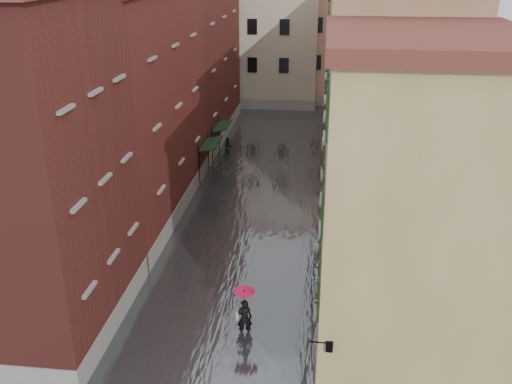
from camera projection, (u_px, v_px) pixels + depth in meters
The scene contains 16 objects.
ground at pixel (225, 308), 24.65m from camera, with size 120.00×120.00×0.00m, color #535456.
floodwater at pixel (259, 191), 36.53m from camera, with size 10.00×60.00×0.20m, color #484C4F.
building_left_near at pixel (26, 177), 21.09m from camera, with size 6.00×8.00×13.00m, color maroon.
building_left_mid at pixel (124, 110), 31.27m from camera, with size 6.00×14.00×12.50m, color #591D1C.
building_left_far at pixel (187, 53), 44.73m from camera, with size 6.00×16.00×14.00m, color maroon.
building_right_near at pixel (410, 215), 19.84m from camera, with size 6.00×8.00×11.50m, color #9F8452.
building_right_mid at pixel (384, 113), 29.63m from camera, with size 6.00×14.00×13.00m, color tan.
building_right_far at pixel (366, 73), 43.67m from camera, with size 6.00×16.00×11.50m, color #9F8452.
building_end_cream at pixel (258, 37), 57.31m from camera, with size 12.00×9.00×13.00m, color #B1A78D.
building_end_pink at pixel (347, 41), 58.35m from camera, with size 10.00×9.00×12.00m, color tan.
awning_near at pixel (210, 145), 37.79m from camera, with size 1.09×3.09×2.80m.
awning_far at pixel (222, 127), 41.73m from camera, with size 1.09×2.94×2.80m.
wall_lantern at pixel (329, 345), 17.52m from camera, with size 0.71×0.22×0.35m.
window_planters at pixel (324, 236), 23.27m from camera, with size 0.59×10.19×0.84m.
pedestrian_main at pixel (244, 310), 22.39m from camera, with size 0.88×0.88×2.06m.
pedestrian_far at pixel (228, 148), 42.74m from camera, with size 0.72×0.56×1.49m, color black.
Camera 1 is at (3.82, -20.52, 14.11)m, focal length 40.00 mm.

